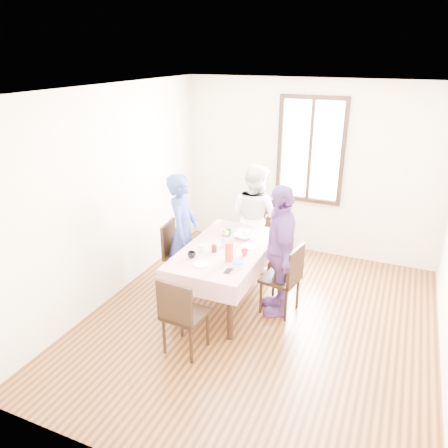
{
  "coord_description": "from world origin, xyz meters",
  "views": [
    {
      "loc": [
        1.36,
        -4.25,
        3.06
      ],
      "look_at": [
        -0.57,
        0.24,
        1.1
      ],
      "focal_mm": 34.8,
      "sensor_mm": 36.0,
      "label": 1
    }
  ],
  "objects_px": {
    "chair_near": "(185,314)",
    "person_right": "(280,251)",
    "person_far": "(254,218)",
    "person_left": "(182,232)",
    "chair_far": "(254,238)",
    "dining_table": "(226,275)",
    "chair_left": "(182,255)",
    "chair_right": "(280,278)"
  },
  "relations": [
    {
      "from": "chair_left",
      "to": "chair_far",
      "type": "height_order",
      "value": "same"
    },
    {
      "from": "chair_left",
      "to": "chair_right",
      "type": "relative_size",
      "value": 1.0
    },
    {
      "from": "chair_near",
      "to": "person_left",
      "type": "distance_m",
      "value": 1.46
    },
    {
      "from": "chair_right",
      "to": "person_far",
      "type": "height_order",
      "value": "person_far"
    },
    {
      "from": "dining_table",
      "to": "chair_far",
      "type": "xyz_separation_m",
      "value": [
        0.0,
        1.09,
        0.08
      ]
    },
    {
      "from": "dining_table",
      "to": "chair_far",
      "type": "bearing_deg",
      "value": 90.0
    },
    {
      "from": "dining_table",
      "to": "person_left",
      "type": "bearing_deg",
      "value": 167.87
    },
    {
      "from": "person_far",
      "to": "person_right",
      "type": "xyz_separation_m",
      "value": [
        0.69,
        -1.02,
        0.04
      ]
    },
    {
      "from": "chair_far",
      "to": "person_right",
      "type": "height_order",
      "value": "person_right"
    },
    {
      "from": "chair_left",
      "to": "person_left",
      "type": "height_order",
      "value": "person_left"
    },
    {
      "from": "person_left",
      "to": "person_right",
      "type": "bearing_deg",
      "value": -108.24
    },
    {
      "from": "chair_right",
      "to": "chair_far",
      "type": "height_order",
      "value": "same"
    },
    {
      "from": "chair_left",
      "to": "chair_right",
      "type": "bearing_deg",
      "value": 79.44
    },
    {
      "from": "person_far",
      "to": "chair_right",
      "type": "bearing_deg",
      "value": 145.47
    },
    {
      "from": "dining_table",
      "to": "chair_right",
      "type": "distance_m",
      "value": 0.72
    },
    {
      "from": "chair_left",
      "to": "chair_far",
      "type": "xyz_separation_m",
      "value": [
        0.71,
        0.94,
        0.0
      ]
    },
    {
      "from": "person_far",
      "to": "person_left",
      "type": "bearing_deg",
      "value": 73.77
    },
    {
      "from": "chair_right",
      "to": "chair_near",
      "type": "height_order",
      "value": "same"
    },
    {
      "from": "person_far",
      "to": "chair_far",
      "type": "bearing_deg",
      "value": -69.36
    },
    {
      "from": "chair_far",
      "to": "person_far",
      "type": "relative_size",
      "value": 0.58
    },
    {
      "from": "dining_table",
      "to": "chair_left",
      "type": "relative_size",
      "value": 1.74
    },
    {
      "from": "chair_near",
      "to": "dining_table",
      "type": "bearing_deg",
      "value": 94.9
    },
    {
      "from": "person_left",
      "to": "person_far",
      "type": "height_order",
      "value": "person_left"
    },
    {
      "from": "dining_table",
      "to": "person_far",
      "type": "distance_m",
      "value": 1.15
    },
    {
      "from": "dining_table",
      "to": "chair_left",
      "type": "distance_m",
      "value": 0.73
    },
    {
      "from": "chair_far",
      "to": "person_left",
      "type": "bearing_deg",
      "value": 44.95
    },
    {
      "from": "person_left",
      "to": "person_far",
      "type": "distance_m",
      "value": 1.15
    },
    {
      "from": "person_far",
      "to": "person_right",
      "type": "relative_size",
      "value": 0.95
    },
    {
      "from": "person_far",
      "to": "chair_left",
      "type": "bearing_deg",
      "value": 73.02
    },
    {
      "from": "person_right",
      "to": "person_left",
      "type": "bearing_deg",
      "value": -117.41
    },
    {
      "from": "chair_right",
      "to": "person_left",
      "type": "distance_m",
      "value": 1.45
    },
    {
      "from": "chair_near",
      "to": "person_left",
      "type": "bearing_deg",
      "value": 124.06
    },
    {
      "from": "chair_near",
      "to": "person_right",
      "type": "relative_size",
      "value": 0.55
    },
    {
      "from": "chair_near",
      "to": "person_far",
      "type": "height_order",
      "value": "person_far"
    },
    {
      "from": "chair_right",
      "to": "person_left",
      "type": "relative_size",
      "value": 0.57
    },
    {
      "from": "chair_left",
      "to": "person_left",
      "type": "bearing_deg",
      "value": 83.43
    },
    {
      "from": "chair_far",
      "to": "chair_near",
      "type": "height_order",
      "value": "same"
    },
    {
      "from": "chair_right",
      "to": "chair_near",
      "type": "relative_size",
      "value": 1.0
    },
    {
      "from": "chair_far",
      "to": "chair_near",
      "type": "bearing_deg",
      "value": 81.24
    },
    {
      "from": "chair_far",
      "to": "person_left",
      "type": "height_order",
      "value": "person_left"
    },
    {
      "from": "person_left",
      "to": "person_far",
      "type": "relative_size",
      "value": 1.02
    },
    {
      "from": "chair_left",
      "to": "person_right",
      "type": "relative_size",
      "value": 0.55
    }
  ]
}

